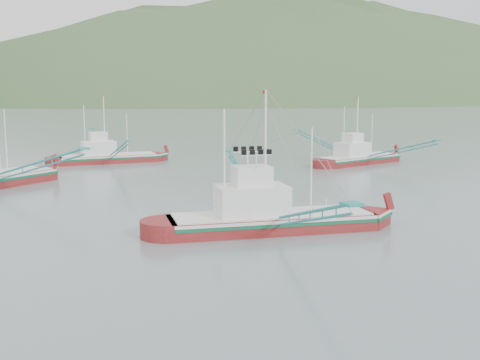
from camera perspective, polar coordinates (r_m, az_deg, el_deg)
name	(u,v)px	position (r m, az deg, el deg)	size (l,w,h in m)	color
ground	(276,239)	(40.52, 3.40, -5.64)	(1200.00, 1200.00, 0.00)	slate
main_boat	(269,206)	(42.49, 2.78, -2.45)	(15.10, 26.35, 10.75)	maroon
bg_boat_right	(358,151)	(82.64, 11.14, 2.75)	(13.67, 23.47, 9.69)	maroon
bg_boat_far	(107,153)	(84.46, -12.51, 2.52)	(13.29, 24.09, 9.75)	maroon
headland_right	(299,101)	(531.79, 5.57, 7.45)	(684.00, 432.00, 306.00)	#37562C
ridge_distant	(33,100)	(597.01, -19.03, 7.14)	(960.00, 400.00, 240.00)	slate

